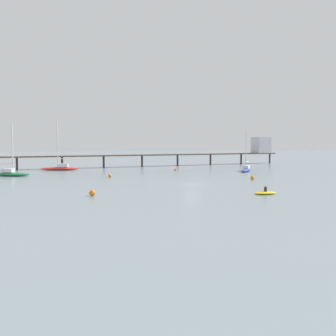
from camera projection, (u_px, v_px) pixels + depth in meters
The scene contains 10 objects.
ground_plane at pixel (192, 184), 60.10m from camera, with size 400.00×400.00×0.00m, color gray.
pier at pixel (208, 150), 108.34m from camera, with size 82.62×15.53×7.80m.
sailboat_red at pixel (60, 167), 88.53m from camera, with size 8.83×3.49×11.43m.
sailboat_green at pixel (11, 173), 73.61m from camera, with size 7.62×4.52×9.97m.
sailboat_blue at pixel (246, 169), 84.84m from camera, with size 5.17×6.12×8.96m.
dinghy_yellow at pixel (265, 193), 48.64m from camera, with size 3.06×1.50×1.14m.
mooring_buoy_mid at pixel (252, 178), 66.81m from camera, with size 0.69×0.69×0.69m, color orange.
mooring_buoy_near at pixel (110, 176), 71.16m from camera, with size 0.63×0.63×0.63m, color orange.
mooring_buoy_outer at pixel (92, 193), 47.14m from camera, with size 0.76×0.76×0.76m, color orange.
mooring_buoy_far at pixel (175, 169), 87.45m from camera, with size 0.53×0.53×0.53m, color orange.
Camera 1 is at (-18.23, -57.05, 6.69)m, focal length 41.49 mm.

